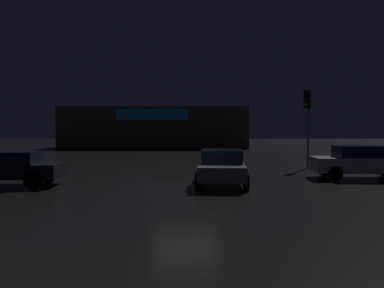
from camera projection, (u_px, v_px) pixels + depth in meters
The scene contains 6 objects.
ground_plane at pixel (186, 188), 15.53m from camera, with size 120.00×120.00×0.00m, color black.
store_building at pixel (155, 127), 44.78m from camera, with size 19.75×6.97×4.40m.
traffic_signal_opposite at pixel (307, 109), 22.60m from camera, with size 0.42×0.43×4.35m.
car_near at pixel (222, 167), 16.36m from camera, with size 2.16×4.08×1.42m.
car_far at pixel (5, 168), 16.08m from camera, with size 4.54×2.15×1.37m.
car_crossing at pixel (361, 162), 18.34m from camera, with size 4.32×2.01×1.48m.
Camera 1 is at (0.40, -15.43, 2.38)m, focal length 38.18 mm.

